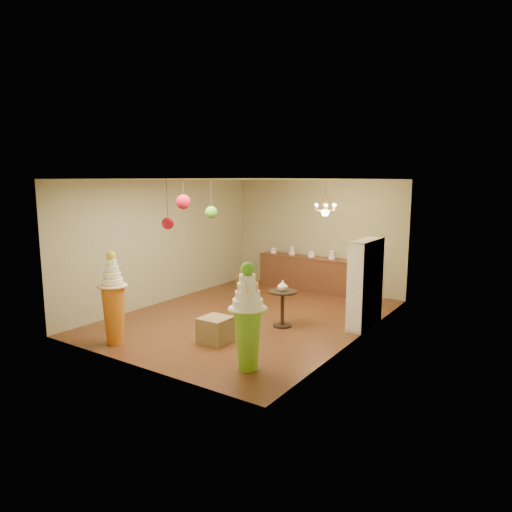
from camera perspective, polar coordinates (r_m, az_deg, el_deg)
The scene contains 17 objects.
floor at distance 10.16m, azimuth -0.84°, elevation -7.59°, with size 6.50×6.50×0.00m, color #572F17.
ceiling at distance 9.72m, azimuth -0.88°, elevation 9.58°, with size 6.50×6.50×0.00m, color white.
wall_back at distance 12.62m, azimuth 7.56°, elevation 2.63°, with size 5.00×0.04×3.00m, color tan.
wall_front at distance 7.43m, azimuth -15.26°, elevation -2.35°, with size 5.00×0.04×3.00m, color tan.
wall_left at distance 11.43m, azimuth -11.24°, elevation 1.83°, with size 0.04×6.50×3.00m, color tan.
wall_right at distance 8.68m, azimuth 12.86°, elevation -0.59°, with size 0.04×6.50×3.00m, color tan.
pedestal_green at distance 7.24m, azimuth -1.04°, elevation -8.55°, with size 0.69×0.69×1.74m.
pedestal_orange at distance 8.75m, azimuth -17.36°, elevation -6.09°, with size 0.53×0.53×1.73m.
burlap_riser at distance 8.60m, azimuth -5.11°, elevation -9.17°, with size 0.52×0.52×0.47m, color olive.
sideboard at distance 12.53m, azimuth 6.89°, elevation -2.14°, with size 3.04×0.54×1.16m.
shelving_unit at distance 9.58m, azimuth 13.54°, elevation -3.33°, with size 0.33×1.20×1.80m.
round_table at distance 9.40m, azimuth 3.32°, elevation -5.93°, with size 0.78×0.78×0.75m.
vase at distance 9.31m, azimuth 3.35°, elevation -3.71°, with size 0.21×0.21×0.22m, color white.
pom_red_left at distance 8.31m, azimuth -9.08°, elevation 6.69°, with size 0.26×0.26×0.54m.
pom_green_mid at distance 8.60m, azimuth -5.61°, elevation 5.47°, with size 0.23×0.23×0.73m.
pom_red_right at distance 7.23m, azimuth -10.96°, elevation 4.05°, with size 0.19×0.19×0.78m.
chandelier at distance 10.62m, azimuth 8.65°, elevation 5.69°, with size 0.55×0.55×0.85m.
Camera 1 is at (5.53, -8.00, 2.97)m, focal length 32.00 mm.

